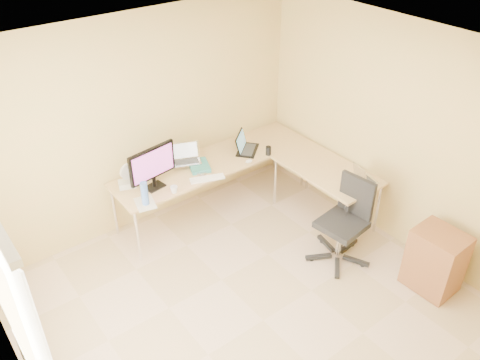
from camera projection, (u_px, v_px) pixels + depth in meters
floor at (263, 320)px, 4.95m from camera, size 4.50×4.50×0.00m
ceiling at (273, 75)px, 3.52m from camera, size 4.50×4.50×0.00m
wall_back at (143, 124)px, 5.72m from camera, size 4.50×0.00×4.50m
wall_left at (18, 340)px, 3.16m from camera, size 0.00×4.50×4.50m
wall_right at (416, 145)px, 5.30m from camera, size 0.00×4.50×4.50m
desk_main at (215, 185)px, 6.34m from camera, size 2.65×0.70×0.73m
desk_return at (325, 194)px, 6.17m from camera, size 0.70×1.30×0.73m
monitor at (153, 168)px, 5.50m from camera, size 0.62×0.28×0.52m
book_stack at (199, 166)px, 5.98m from camera, size 0.32×0.37×0.05m
laptop_center at (186, 154)px, 5.95m from camera, size 0.42×0.38×0.22m
laptop_black at (248, 142)px, 6.28m from camera, size 0.47×0.46×0.24m
keyboard at (207, 179)px, 5.78m from camera, size 0.42×0.25×0.02m
mouse at (249, 161)px, 6.09m from camera, size 0.10×0.06×0.03m
mug at (174, 190)px, 5.53m from camera, size 0.09×0.09×0.08m
cd_stack at (201, 173)px, 5.87m from camera, size 0.15×0.15×0.03m
water_bottle at (145, 194)px, 5.29m from camera, size 0.10×0.10×0.28m
papers at (145, 203)px, 5.38m from camera, size 0.26×0.33×0.01m
white_box at (127, 184)px, 5.64m from camera, size 0.23×0.20×0.07m
desk_fan at (128, 174)px, 5.64m from camera, size 0.21×0.21×0.26m
black_cup at (268, 151)px, 6.23m from camera, size 0.07×0.07×0.12m
laptop_return at (366, 174)px, 5.69m from camera, size 0.33×0.28×0.19m
office_chair at (342, 224)px, 5.45m from camera, size 0.68×0.68×1.01m
cabinet at (435, 261)px, 5.15m from camera, size 0.43×0.52×0.71m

